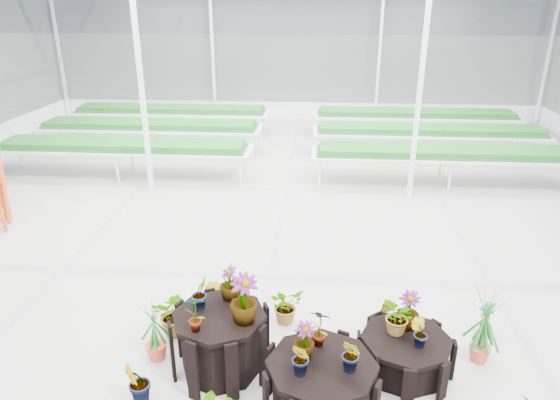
{
  "coord_description": "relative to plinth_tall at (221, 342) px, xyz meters",
  "views": [
    {
      "loc": [
        0.87,
        -6.78,
        4.2
      ],
      "look_at": [
        0.32,
        0.38,
        1.3
      ],
      "focal_mm": 32.0,
      "sensor_mm": 36.0,
      "label": 1
    }
  ],
  "objects": [
    {
      "name": "plinth_low",
      "position": [
        2.2,
        0.1,
        -0.14
      ],
      "size": [
        1.19,
        1.19,
        0.5
      ],
      "primitive_type": "cylinder",
      "rotation": [
        0.0,
        0.0,
        -0.08
      ],
      "color": "black",
      "rests_on": "ground"
    },
    {
      "name": "steel_frame",
      "position": [
        0.21,
        1.95,
        1.86
      ],
      "size": [
        18.0,
        24.0,
        4.5
      ],
      "primitive_type": null,
      "color": "silver",
      "rests_on": "ground"
    },
    {
      "name": "plinth_tall",
      "position": [
        0.0,
        0.0,
        0.0
      ],
      "size": [
        1.49,
        1.49,
        0.78
      ],
      "primitive_type": "cylinder",
      "rotation": [
        0.0,
        0.0,
        -0.38
      ],
      "color": "black",
      "rests_on": "ground"
    },
    {
      "name": "nursery_plants",
      "position": [
        0.77,
        0.01,
        0.1
      ],
      "size": [
        4.55,
        3.04,
        1.37
      ],
      "color": "#16561A",
      "rests_on": "ground"
    },
    {
      "name": "ground_plane",
      "position": [
        0.21,
        1.95,
        -0.39
      ],
      "size": [
        24.0,
        24.0,
        0.0
      ],
      "primitive_type": "plane",
      "color": "gray",
      "rests_on": "ground"
    },
    {
      "name": "plinth_mid",
      "position": [
        1.2,
        -0.6,
        -0.07
      ],
      "size": [
        1.59,
        1.59,
        0.65
      ],
      "primitive_type": "cylinder",
      "rotation": [
        0.0,
        0.0,
        0.37
      ],
      "color": "black",
      "rests_on": "ground"
    },
    {
      "name": "greenhouse_shell",
      "position": [
        0.21,
        1.95,
        1.86
      ],
      "size": [
        18.0,
        24.0,
        4.5
      ],
      "primitive_type": null,
      "color": "white",
      "rests_on": "ground"
    },
    {
      "name": "nursery_benches",
      "position": [
        0.21,
        9.15,
        0.03
      ],
      "size": [
        16.0,
        7.0,
        0.84
      ],
      "primitive_type": null,
      "color": "silver",
      "rests_on": "ground"
    }
  ]
}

